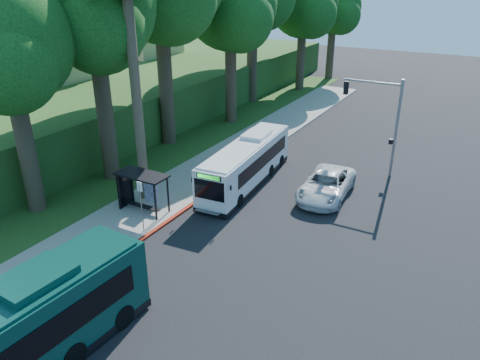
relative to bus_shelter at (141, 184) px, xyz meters
The scene contains 15 objects.
ground 8.00m from the bus_shelter, 21.51° to the left, with size 140.00×140.00×0.00m, color black.
sidewalk 3.35m from the bus_shelter, 90.90° to the left, with size 4.50×70.00×0.12m, color gray.
red_curb 3.07m from the bus_shelter, 26.83° to the right, with size 0.25×30.00×0.13m, color #9D2211.
grass_verge 9.90m from the bus_shelter, 126.16° to the left, with size 8.00×70.00×0.06m, color #234719.
bus_shelter is the anchor object (origin of this frame).
stop_sign_pole 2.85m from the bus_shelter, 49.08° to the right, with size 0.35×0.06×3.17m.
traffic_signal_pole 17.15m from the bus_shelter, 49.36° to the left, with size 4.10×0.30×7.00m.
hillside_backdrop 26.18m from the bus_shelter, 136.68° to the left, with size 24.00×60.00×8.80m.
tree_0 11.08m from the bus_shelter, 151.08° to the left, with size 8.40×8.00×15.70m.
tree_2 21.25m from the bus_shelter, 103.83° to the left, with size 8.82×8.40×15.12m.
tree_4 35.97m from the bus_shelter, 96.78° to the left, with size 8.40×8.00×14.14m.
tree_5 43.55m from the bus_shelter, 94.21° to the left, with size 7.35×7.00×12.86m.
tree_6 10.21m from the bus_shelter, 150.84° to the right, with size 7.56×7.20×13.74m.
white_bus 7.63m from the bus_shelter, 61.62° to the left, with size 3.12×10.84×3.19m.
pickup 11.83m from the bus_shelter, 39.04° to the left, with size 2.76×5.98×1.66m, color silver.
Camera 1 is at (10.56, -22.27, 13.54)m, focal length 35.00 mm.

